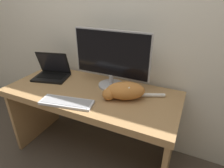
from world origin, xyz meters
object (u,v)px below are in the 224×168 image
object	(u,v)px
external_keyboard	(67,102)
cat	(124,91)
monitor	(111,58)
laptop	(52,73)

from	to	relation	value
external_keyboard	cat	bearing A→B (deg)	23.38
monitor	laptop	size ratio (longest dim) A/B	1.85
monitor	external_keyboard	world-z (taller)	monitor
monitor	cat	world-z (taller)	monitor
monitor	external_keyboard	distance (m)	0.53
external_keyboard	monitor	bearing A→B (deg)	54.73
laptop	cat	size ratio (longest dim) A/B	0.80
monitor	cat	bearing A→B (deg)	-39.58
monitor	laptop	bearing A→B (deg)	-173.25
laptop	monitor	bearing A→B (deg)	-7.46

